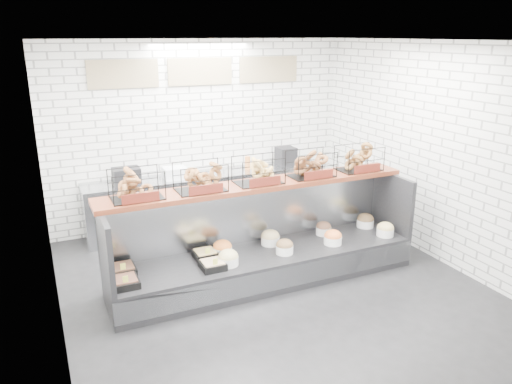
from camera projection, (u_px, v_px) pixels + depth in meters
name	position (u px, v px, depth m)	size (l,w,h in m)	color
ground	(275.00, 290.00, 6.27)	(5.50, 5.50, 0.00)	black
room_shell	(256.00, 119.00, 6.17)	(5.02, 5.51, 3.01)	white
display_case	(264.00, 255.00, 6.47)	(4.00, 0.90, 1.20)	black
bagel_shelf	(258.00, 173.00, 6.30)	(4.10, 0.50, 0.40)	#4C1D10
prep_counter	(210.00, 199.00, 8.23)	(4.00, 0.60, 1.20)	#93969B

